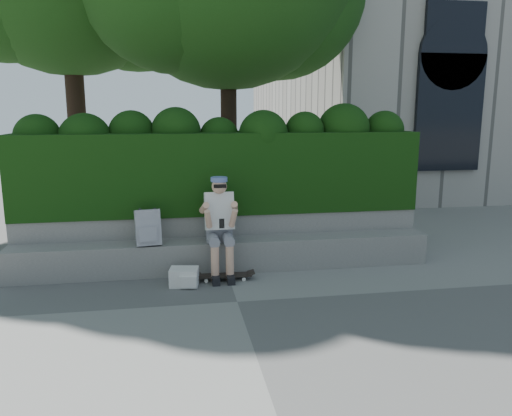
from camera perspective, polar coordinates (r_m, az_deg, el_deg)
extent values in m
plane|color=slate|center=(6.15, -2.16, -10.66)|extent=(80.00, 80.00, 0.00)
cube|color=gray|center=(7.25, -3.47, -5.35)|extent=(6.00, 0.45, 0.45)
cube|color=gray|center=(7.66, -3.86, -3.27)|extent=(6.00, 0.50, 0.75)
cube|color=black|center=(7.70, -4.13, 4.19)|extent=(6.00, 1.00, 1.20)
cylinder|color=black|center=(10.05, -3.09, 6.72)|extent=(0.32, 0.32, 3.00)
cylinder|color=black|center=(11.15, -19.60, 6.93)|extent=(0.38, 0.38, 3.16)
cube|color=slate|center=(7.10, -4.25, -2.91)|extent=(0.36, 0.26, 0.22)
cube|color=silver|center=(6.96, -4.23, -0.33)|extent=(0.40, 0.32, 0.55)
sphere|color=tan|center=(6.82, -4.22, 2.51)|extent=(0.21, 0.21, 0.21)
cylinder|color=#576BA0|center=(6.83, -4.25, 3.29)|extent=(0.23, 0.23, 0.06)
cube|color=black|center=(6.64, -3.93, -1.78)|extent=(0.07, 0.02, 0.13)
cylinder|color=tan|center=(6.76, -4.70, -6.44)|extent=(0.11, 0.11, 0.47)
cylinder|color=tan|center=(6.77, -3.01, -6.36)|extent=(0.11, 0.11, 0.47)
cube|color=black|center=(6.76, -4.63, -8.16)|extent=(0.10, 0.26, 0.10)
cube|color=black|center=(6.78, -2.93, -8.08)|extent=(0.10, 0.26, 0.10)
cube|color=black|center=(6.87, -3.61, -7.67)|extent=(0.73, 0.21, 0.02)
cylinder|color=silver|center=(6.80, -5.72, -8.29)|extent=(0.05, 0.03, 0.05)
cylinder|color=silver|center=(6.94, -5.76, -7.86)|extent=(0.05, 0.03, 0.05)
cylinder|color=silver|center=(6.83, -1.40, -8.14)|extent=(0.05, 0.03, 0.05)
cylinder|color=silver|center=(6.98, -1.54, -7.72)|extent=(0.05, 0.03, 0.05)
cube|color=#B4B4B9|center=(7.00, -12.24, -2.20)|extent=(0.36, 0.23, 0.49)
cube|color=silver|center=(6.70, -8.21, -7.81)|extent=(0.40, 0.31, 0.24)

